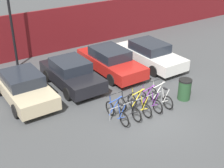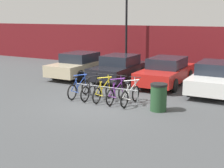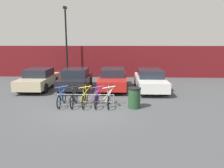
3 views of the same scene
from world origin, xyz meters
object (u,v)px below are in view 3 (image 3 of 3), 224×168
at_px(car_red, 113,79).
at_px(bicycle_black, 74,98).
at_px(bicycle_white, 109,99).
at_px(trash_bin, 134,98).
at_px(car_black, 76,79).
at_px(lamp_post, 66,39).
at_px(car_white, 150,80).
at_px(bike_rack, 85,96).
at_px(car_beige, 39,79).
at_px(bicycle_purple, 97,99).
at_px(bicycle_yellow, 85,99).
at_px(bicycle_blue, 62,98).

bearing_deg(car_red, bicycle_black, -113.85).
distance_m(bicycle_white, trash_bin, 1.32).
xyz_separation_m(car_black, lamp_post, (-1.53, 3.99, 2.69)).
distance_m(car_red, car_white, 2.56).
distance_m(bicycle_white, car_white, 4.60).
distance_m(bike_rack, lamp_post, 8.81).
bearing_deg(car_beige, car_black, 2.38).
relative_size(bike_rack, bicycle_purple, 1.75).
distance_m(bicycle_yellow, car_red, 4.42).
bearing_deg(bicycle_purple, car_black, 112.94).
bearing_deg(car_white, bike_rack, -136.22).
distance_m(bicycle_blue, bicycle_white, 2.44).
height_order(car_beige, trash_bin, car_beige).
bearing_deg(car_beige, bicycle_blue, -56.00).
bearing_deg(car_black, bicycle_purple, -64.70).
bearing_deg(bicycle_blue, trash_bin, -4.04).
xyz_separation_m(bicycle_purple, car_white, (3.21, 3.80, 0.31)).
distance_m(bicycle_yellow, car_black, 4.20).
height_order(bicycle_blue, car_beige, car_beige).
bearing_deg(lamp_post, car_black, -69.03).
xyz_separation_m(car_red, car_white, (2.52, -0.42, -0.00)).
bearing_deg(car_black, bicycle_yellow, -72.28).
bearing_deg(trash_bin, bicycle_black, 174.96).
xyz_separation_m(bicycle_blue, lamp_post, (-1.59, 7.97, 3.00)).
bearing_deg(bicycle_black, bicycle_purple, 0.66).
relative_size(bike_rack, bicycle_white, 1.75).
height_order(bicycle_white, car_white, car_white).
bearing_deg(bicycle_black, car_red, 66.80).
relative_size(bicycle_yellow, car_white, 0.37).
bearing_deg(car_black, bike_rack, -71.45).
xyz_separation_m(car_beige, lamp_post, (1.02, 4.09, 2.69)).
bearing_deg(car_red, bike_rack, -107.54).
height_order(bicycle_blue, bicycle_black, same).
bearing_deg(bicycle_black, car_white, 41.54).
relative_size(bicycle_black, trash_bin, 1.66).
bearing_deg(lamp_post, bicycle_white, -63.14).
height_order(bicycle_black, bicycle_white, same).
xyz_separation_m(bicycle_black, lamp_post, (-2.24, 7.97, 3.00)).
bearing_deg(bicycle_black, lamp_post, 106.33).
bearing_deg(bicycle_yellow, bicycle_black, 176.61).
bearing_deg(bicycle_black, bicycle_blue, -179.34).
relative_size(car_beige, car_white, 0.93).
xyz_separation_m(bicycle_yellow, bicycle_purple, (0.61, 0.00, 0.00)).
bearing_deg(bicycle_yellow, car_black, 104.33).
bearing_deg(lamp_post, bicycle_black, -74.32).
bearing_deg(bicycle_black, bike_rack, 15.07).
relative_size(car_red, trash_bin, 4.45).
height_order(car_beige, car_red, same).
relative_size(bike_rack, car_beige, 0.70).
relative_size(bicycle_yellow, car_red, 0.37).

